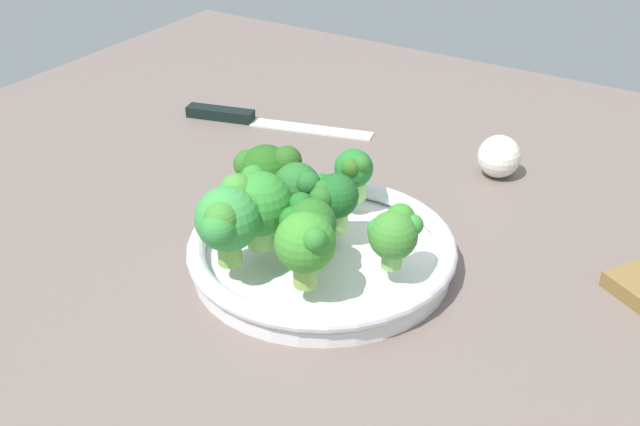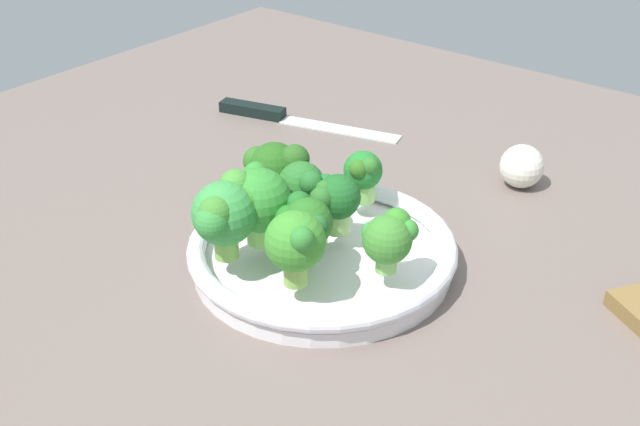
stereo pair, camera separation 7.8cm
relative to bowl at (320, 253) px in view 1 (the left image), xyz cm
name	(u,v)px [view 1 (the left image)]	position (x,y,z in cm)	size (l,w,h in cm)	color
ground_plane	(305,270)	(-0.36, -2.03, -2.96)	(130.00, 130.00, 2.50)	#6D5E58
bowl	(320,253)	(0.00, 0.00, 0.00)	(26.76, 26.76, 3.35)	white
broccoli_floret_0	(227,218)	(8.01, -4.94, 6.54)	(8.02, 6.08, 7.97)	#82B950
broccoli_floret_1	(333,198)	(-2.13, 0.18, 5.38)	(5.22, 4.84, 6.13)	#A2CE73
broccoli_floret_2	(267,170)	(-3.17, -8.37, 5.61)	(5.58, 7.08, 6.85)	#9BCD73
broccoli_floret_3	(257,202)	(3.92, -4.53, 6.33)	(6.69, 6.71, 7.78)	#8DCD64
broccoli_floret_4	(305,243)	(7.13, 2.89, 6.03)	(5.49, 5.53, 7.20)	#88B34D
broccoli_floret_5	(297,188)	(-1.78, -3.83, 5.52)	(4.95, 5.22, 6.36)	#8DC964
broccoli_floret_6	(354,171)	(-8.94, -1.36, 4.89)	(4.44, 4.23, 5.56)	#91D267
broccoli_floret_7	(309,223)	(3.10, 0.71, 5.28)	(4.87, 5.65, 6.03)	#85CC6A
broccoli_floret_8	(394,233)	(0.18, 8.08, 5.11)	(5.11, 4.69, 5.84)	#78B457
knife	(252,119)	(-25.50, -26.90, -1.16)	(9.25, 26.31, 1.50)	silver
garlic_bulb	(499,156)	(-28.34, 7.72, 0.87)	(5.16, 5.16, 5.16)	silver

